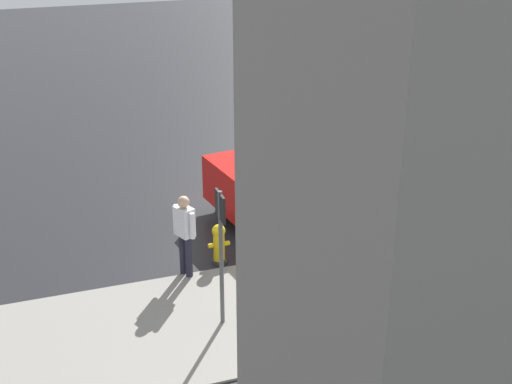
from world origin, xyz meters
TOP-DOWN VIEW (x-y plane):
  - ground_plane at (0.00, 0.00)m, footprint 60.00×60.00m
  - kerb_strip at (0.00, 4.20)m, footprint 24.00×3.20m
  - moving_hatchback at (0.51, 0.43)m, footprint 4.11×2.26m
  - fire_hydrant at (3.00, 2.32)m, footprint 0.42×0.31m
  - pedestrian at (3.72, 2.61)m, footprint 0.36×0.53m
  - sign_post at (3.54, 4.33)m, footprint 0.07×0.44m

SIDE VIEW (x-z plane):
  - ground_plane at x=0.00m, z-range 0.00..0.00m
  - kerb_strip at x=0.00m, z-range 0.00..0.04m
  - fire_hydrant at x=3.00m, z-range 0.00..0.80m
  - pedestrian at x=3.72m, z-range 0.15..1.77m
  - moving_hatchback at x=0.51m, z-range 0.00..2.06m
  - sign_post at x=3.54m, z-range 0.38..2.78m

